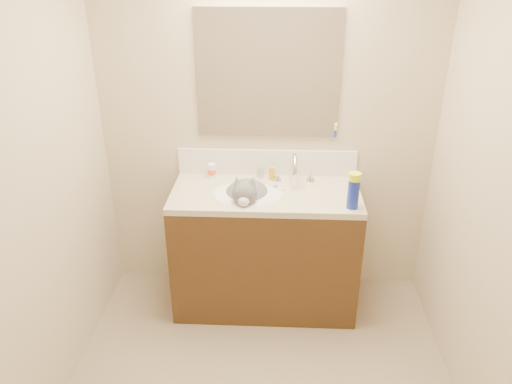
# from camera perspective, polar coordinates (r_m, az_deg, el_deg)

# --- Properties ---
(room_shell) EXTENTS (2.24, 2.54, 2.52)m
(room_shell) POSITION_cam_1_polar(r_m,az_deg,el_deg) (2.01, 0.47, 3.88)
(room_shell) COLOR #C7B394
(room_shell) RESTS_ON ground
(vanity_cabinet) EXTENTS (1.20, 0.55, 0.82)m
(vanity_cabinet) POSITION_cam_1_polar(r_m,az_deg,el_deg) (3.38, 1.06, -6.81)
(vanity_cabinet) COLOR #432A12
(vanity_cabinet) RESTS_ON ground
(counter_slab) EXTENTS (1.20, 0.55, 0.04)m
(counter_slab) POSITION_cam_1_polar(r_m,az_deg,el_deg) (3.17, 1.13, -0.27)
(counter_slab) COLOR beige
(counter_slab) RESTS_ON vanity_cabinet
(basin) EXTENTS (0.45, 0.36, 0.14)m
(basin) POSITION_cam_1_polar(r_m,az_deg,el_deg) (3.17, -1.07, -1.28)
(basin) COLOR white
(basin) RESTS_ON vanity_cabinet
(faucet) EXTENTS (0.28, 0.20, 0.21)m
(faucet) POSITION_cam_1_polar(r_m,az_deg,el_deg) (3.25, 4.39, 2.41)
(faucet) COLOR silver
(faucet) RESTS_ON counter_slab
(cat) EXTENTS (0.34, 0.42, 0.32)m
(cat) POSITION_cam_1_polar(r_m,az_deg,el_deg) (3.16, -1.06, -0.56)
(cat) COLOR #585558
(cat) RESTS_ON basin
(backsplash) EXTENTS (1.20, 0.02, 0.18)m
(backsplash) POSITION_cam_1_polar(r_m,az_deg,el_deg) (3.36, 1.27, 3.40)
(backsplash) COLOR white
(backsplash) RESTS_ON counter_slab
(mirror) EXTENTS (0.90, 0.02, 0.80)m
(mirror) POSITION_cam_1_polar(r_m,az_deg,el_deg) (3.18, 1.38, 13.24)
(mirror) COLOR white
(mirror) RESTS_ON room_shell
(pill_bottle) EXTENTS (0.06, 0.06, 0.10)m
(pill_bottle) POSITION_cam_1_polar(r_m,az_deg,el_deg) (3.35, -5.07, 2.43)
(pill_bottle) COLOR white
(pill_bottle) RESTS_ON counter_slab
(pill_label) EXTENTS (0.06, 0.06, 0.04)m
(pill_label) POSITION_cam_1_polar(r_m,az_deg,el_deg) (3.35, -5.07, 2.33)
(pill_label) COLOR #FD532A
(pill_label) RESTS_ON pill_bottle
(silver_jar) EXTENTS (0.06, 0.06, 0.05)m
(silver_jar) POSITION_cam_1_polar(r_m,az_deg,el_deg) (3.35, 0.51, 2.10)
(silver_jar) COLOR #B7B7BC
(silver_jar) RESTS_ON counter_slab
(amber_bottle) EXTENTS (0.04, 0.04, 0.09)m
(amber_bottle) POSITION_cam_1_polar(r_m,az_deg,el_deg) (3.31, 1.81, 2.15)
(amber_bottle) COLOR gold
(amber_bottle) RESTS_ON counter_slab
(toothbrush) EXTENTS (0.10, 0.11, 0.01)m
(toothbrush) POSITION_cam_1_polar(r_m,az_deg,el_deg) (3.22, 2.30, 0.63)
(toothbrush) COLOR white
(toothbrush) RESTS_ON counter_slab
(toothbrush_head) EXTENTS (0.03, 0.03, 0.02)m
(toothbrush_head) POSITION_cam_1_polar(r_m,az_deg,el_deg) (3.22, 2.30, 0.67)
(toothbrush_head) COLOR #6D9AE8
(toothbrush_head) RESTS_ON counter_slab
(spray_can) EXTENTS (0.09, 0.09, 0.19)m
(spray_can) POSITION_cam_1_polar(r_m,az_deg,el_deg) (2.98, 11.05, -0.17)
(spray_can) COLOR #16269E
(spray_can) RESTS_ON counter_slab
(spray_cap) EXTENTS (0.09, 0.09, 0.04)m
(spray_cap) POSITION_cam_1_polar(r_m,az_deg,el_deg) (2.93, 11.23, 1.73)
(spray_cap) COLOR #E2F619
(spray_cap) RESTS_ON spray_can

